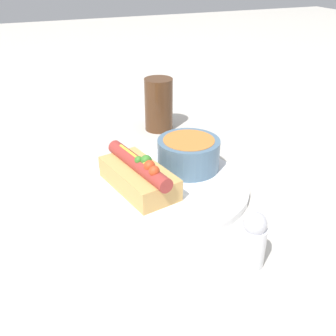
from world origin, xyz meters
The scene contains 7 objects.
ground_plane centered at (0.00, 0.00, 0.00)m, with size 4.00×4.00×0.00m, color #BCB7AD.
dinner_plate centered at (0.00, 0.00, 0.01)m, with size 0.27×0.27×0.01m.
hot_dog centered at (-0.01, -0.05, 0.04)m, with size 0.16×0.10×0.06m.
soup_bowl centered at (-0.04, 0.05, 0.04)m, with size 0.11×0.11×0.05m.
spoon centered at (-0.03, 0.00, 0.02)m, with size 0.13×0.12×0.01m.
drinking_glass centered at (-0.25, 0.08, 0.06)m, with size 0.06×0.06×0.12m.
salt_shaker centered at (0.20, 0.03, 0.04)m, with size 0.03×0.03×0.08m.
Camera 1 is at (0.52, -0.21, 0.35)m, focal length 42.00 mm.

